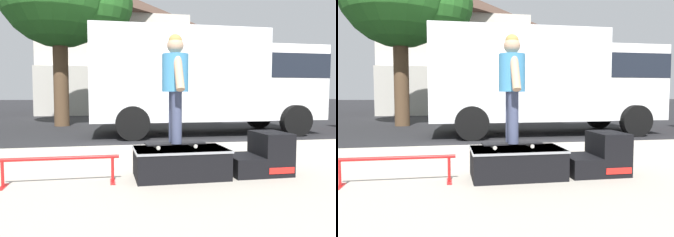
{
  "view_description": "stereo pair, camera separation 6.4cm",
  "coord_description": "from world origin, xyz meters",
  "views": [
    {
      "loc": [
        -0.44,
        -7.48,
        1.2
      ],
      "look_at": [
        0.62,
        -1.91,
        0.78
      ],
      "focal_mm": 34.97,
      "sensor_mm": 36.0,
      "label": 1
    },
    {
      "loc": [
        -0.38,
        -7.49,
        1.2
      ],
      "look_at": [
        0.62,
        -1.91,
        0.78
      ],
      "focal_mm": 34.97,
      "sensor_mm": 36.0,
      "label": 2
    }
  ],
  "objects": [
    {
      "name": "sidewalk_slab",
      "position": [
        0.0,
        -3.0,
        0.06
      ],
      "size": [
        50.0,
        5.0,
        0.12
      ],
      "primitive_type": "cube",
      "color": "#A8A093",
      "rests_on": "ground"
    },
    {
      "name": "kicker_ramp",
      "position": [
        1.65,
        -3.37,
        0.35
      ],
      "size": [
        0.8,
        0.63,
        0.57
      ],
      "color": "black",
      "rests_on": "sidewalk_slab"
    },
    {
      "name": "skateboard",
      "position": [
        0.44,
        -3.34,
        0.56
      ],
      "size": [
        0.79,
        0.26,
        0.07
      ],
      "color": "black",
      "rests_on": "skate_box"
    },
    {
      "name": "box_truck",
      "position": [
        2.6,
        2.2,
        1.7
      ],
      "size": [
        6.91,
        2.63,
        3.05
      ],
      "color": "silver",
      "rests_on": "ground"
    },
    {
      "name": "ground_plane",
      "position": [
        0.0,
        0.0,
        0.0
      ],
      "size": [
        140.0,
        140.0,
        0.0
      ],
      "primitive_type": "plane",
      "color": "black"
    },
    {
      "name": "house_behind",
      "position": [
        0.13,
        15.71,
        4.24
      ],
      "size": [
        9.54,
        8.22,
        8.4
      ],
      "color": "beige",
      "rests_on": "ground"
    },
    {
      "name": "grind_rail",
      "position": [
        -1.0,
        -3.45,
        0.38
      ],
      "size": [
        1.42,
        0.28,
        0.34
      ],
      "color": "red",
      "rests_on": "sidewalk_slab"
    },
    {
      "name": "skater_kid",
      "position": [
        0.44,
        -3.34,
        1.39
      ],
      "size": [
        0.34,
        0.72,
        1.4
      ],
      "color": "#3F4766",
      "rests_on": "skateboard"
    },
    {
      "name": "skate_box",
      "position": [
        0.5,
        -3.37,
        0.33
      ],
      "size": [
        1.2,
        0.7,
        0.38
      ],
      "color": "black",
      "rests_on": "sidewalk_slab"
    }
  ]
}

